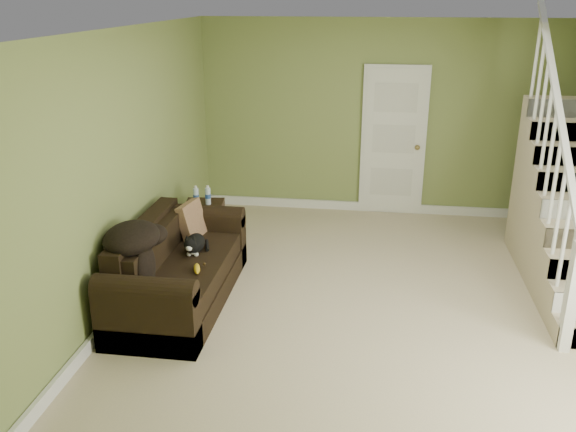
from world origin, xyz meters
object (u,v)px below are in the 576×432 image
(sofa, at_px, (176,272))
(banana, at_px, (197,269))
(side_table, at_px, (205,224))
(cat, at_px, (194,244))

(sofa, height_order, banana, sofa)
(sofa, xyz_separation_m, side_table, (-0.11, 1.41, -0.03))
(side_table, xyz_separation_m, cat, (0.24, -1.21, 0.26))
(sofa, relative_size, cat, 4.05)
(sofa, distance_m, cat, 0.33)
(sofa, distance_m, side_table, 1.41)
(sofa, distance_m, banana, 0.39)
(banana, bearing_deg, side_table, 85.98)
(sofa, height_order, cat, sofa)
(side_table, distance_m, banana, 1.69)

